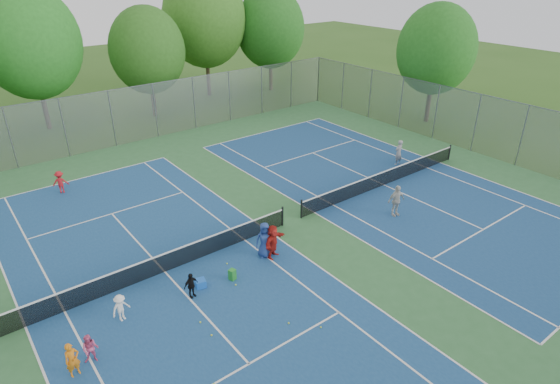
# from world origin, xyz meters

# --- Properties ---
(ground) EXTENTS (120.00, 120.00, 0.00)m
(ground) POSITION_xyz_m (0.00, 0.00, 0.00)
(ground) COLOR #2F571B
(ground) RESTS_ON ground
(court_pad) EXTENTS (32.00, 32.00, 0.01)m
(court_pad) POSITION_xyz_m (0.00, 0.00, 0.01)
(court_pad) COLOR #326938
(court_pad) RESTS_ON ground
(court_left) EXTENTS (10.97, 23.77, 0.01)m
(court_left) POSITION_xyz_m (-7.00, 0.00, 0.02)
(court_left) COLOR navy
(court_left) RESTS_ON court_pad
(court_right) EXTENTS (10.97, 23.77, 0.01)m
(court_right) POSITION_xyz_m (7.00, 0.00, 0.02)
(court_right) COLOR navy
(court_right) RESTS_ON court_pad
(net_left) EXTENTS (12.87, 0.10, 0.91)m
(net_left) POSITION_xyz_m (-7.00, 0.00, 0.46)
(net_left) COLOR black
(net_left) RESTS_ON ground
(net_right) EXTENTS (12.87, 0.10, 0.91)m
(net_right) POSITION_xyz_m (7.00, 0.00, 0.46)
(net_right) COLOR black
(net_right) RESTS_ON ground
(fence_north) EXTENTS (32.00, 0.10, 4.00)m
(fence_north) POSITION_xyz_m (0.00, 16.00, 2.00)
(fence_north) COLOR gray
(fence_north) RESTS_ON ground
(fence_east) EXTENTS (0.10, 32.00, 4.00)m
(fence_east) POSITION_xyz_m (16.00, 0.00, 2.00)
(fence_east) COLOR gray
(fence_east) RESTS_ON ground
(tree_nl) EXTENTS (7.20, 7.20, 10.69)m
(tree_nl) POSITION_xyz_m (-6.00, 23.00, 6.54)
(tree_nl) COLOR #443326
(tree_nl) RESTS_ON ground
(tree_nc) EXTENTS (6.00, 6.00, 8.85)m
(tree_nc) POSITION_xyz_m (2.00, 21.00, 5.39)
(tree_nc) COLOR #443326
(tree_nc) RESTS_ON ground
(tree_nr) EXTENTS (7.60, 7.60, 11.42)m
(tree_nr) POSITION_xyz_m (9.00, 24.00, 7.04)
(tree_nr) COLOR #443326
(tree_nr) RESTS_ON ground
(tree_ne) EXTENTS (6.60, 6.60, 9.77)m
(tree_ne) POSITION_xyz_m (15.00, 22.00, 5.97)
(tree_ne) COLOR #443326
(tree_ne) RESTS_ON ground
(tree_side_e) EXTENTS (6.00, 6.00, 9.20)m
(tree_side_e) POSITION_xyz_m (19.00, 6.00, 5.74)
(tree_side_e) COLOR #443326
(tree_side_e) RESTS_ON ground
(ball_crate) EXTENTS (0.49, 0.49, 0.34)m
(ball_crate) POSITION_xyz_m (-6.26, -1.82, 0.17)
(ball_crate) COLOR blue
(ball_crate) RESTS_ON ground
(ball_hopper) EXTENTS (0.31, 0.31, 0.50)m
(ball_hopper) POSITION_xyz_m (-4.98, -2.20, 0.25)
(ball_hopper) COLOR green
(ball_hopper) RESTS_ON ground
(student_a) EXTENTS (0.51, 0.37, 1.28)m
(student_a) POSITION_xyz_m (-11.66, -3.34, 0.64)
(student_a) COLOR orange
(student_a) RESTS_ON ground
(student_b) EXTENTS (0.68, 0.63, 1.11)m
(student_b) POSITION_xyz_m (-11.04, -3.12, 0.56)
(student_b) COLOR #D95485
(student_b) RESTS_ON ground
(student_c) EXTENTS (0.81, 0.59, 1.13)m
(student_c) POSITION_xyz_m (-9.51, -1.77, 0.56)
(student_c) COLOR white
(student_c) RESTS_ON ground
(student_d) EXTENTS (0.69, 0.37, 1.11)m
(student_d) POSITION_xyz_m (-6.84, -2.16, 0.55)
(student_d) COLOR black
(student_d) RESTS_ON ground
(student_e) EXTENTS (0.98, 0.84, 1.69)m
(student_e) POSITION_xyz_m (-2.89, -1.63, 0.85)
(student_e) COLOR navy
(student_e) RESTS_ON ground
(student_f) EXTENTS (1.56, 1.05, 1.62)m
(student_f) POSITION_xyz_m (-2.64, -1.91, 0.81)
(student_f) COLOR #AF1F19
(student_f) RESTS_ON ground
(child_far_baseline) EXTENTS (0.98, 0.77, 1.33)m
(child_far_baseline) POSITION_xyz_m (-8.34, 10.59, 0.66)
(child_far_baseline) COLOR #B11920
(child_far_baseline) RESTS_ON ground
(instructor) EXTENTS (0.62, 0.42, 1.67)m
(instructor) POSITION_xyz_m (10.08, 1.57, 0.83)
(instructor) COLOR gray
(instructor) RESTS_ON ground
(teen_court_b) EXTENTS (1.07, 0.62, 1.71)m
(teen_court_b) POSITION_xyz_m (4.67, -2.74, 0.86)
(teen_court_b) COLOR beige
(teen_court_b) RESTS_ON ground
(tennis_ball_0) EXTENTS (0.07, 0.07, 0.07)m
(tennis_ball_0) POSITION_xyz_m (-3.99, -6.60, 0.03)
(tennis_ball_0) COLOR #B9CF30
(tennis_ball_0) RESTS_ON ground
(tennis_ball_5) EXTENTS (0.07, 0.07, 0.07)m
(tennis_ball_5) POSITION_xyz_m (-4.60, -1.16, 0.03)
(tennis_ball_5) COLOR #C6E836
(tennis_ball_5) RESTS_ON ground
(tennis_ball_7) EXTENTS (0.07, 0.07, 0.07)m
(tennis_ball_7) POSITION_xyz_m (-4.78, -5.72, 0.03)
(tennis_ball_7) COLOR #D1DD33
(tennis_ball_7) RESTS_ON ground
(tennis_ball_8) EXTENTS (0.07, 0.07, 0.07)m
(tennis_ball_8) POSITION_xyz_m (-5.10, -2.64, 0.03)
(tennis_ball_8) COLOR #E2F438
(tennis_ball_8) RESTS_ON ground
(tennis_ball_9) EXTENTS (0.07, 0.07, 0.07)m
(tennis_ball_9) POSITION_xyz_m (-7.33, -3.70, 0.03)
(tennis_ball_9) COLOR #CAE134
(tennis_ball_9) RESTS_ON ground
(tennis_ball_10) EXTENTS (0.07, 0.07, 0.07)m
(tennis_ball_10) POSITION_xyz_m (-7.33, -4.53, 0.03)
(tennis_ball_10) COLOR #CDD732
(tennis_ball_10) RESTS_ON ground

